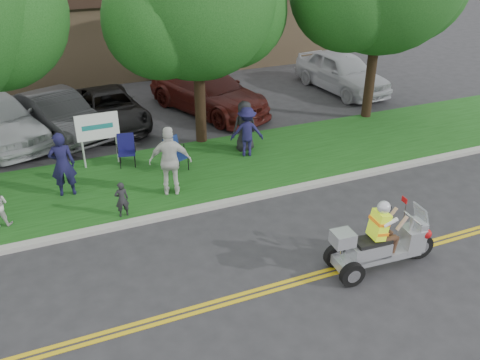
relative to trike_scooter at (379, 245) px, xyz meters
name	(u,v)px	position (x,y,z in m)	size (l,w,h in m)	color
ground	(287,268)	(-1.82, 0.75, -0.59)	(120.00, 120.00, 0.00)	#28282B
centerline_near	(300,283)	(-1.82, 0.17, -0.58)	(60.00, 0.10, 0.01)	gold
centerline_far	(296,279)	(-1.82, 0.33, -0.58)	(60.00, 0.10, 0.01)	gold
curb	(234,201)	(-1.82, 3.80, -0.53)	(60.00, 0.25, 0.12)	#A8A89E
grass_verge	(208,168)	(-1.82, 5.95, -0.53)	(60.00, 4.00, 0.10)	#184813
commercial_building	(154,19)	(0.18, 19.72, 1.42)	(18.00, 8.20, 4.00)	#9E7F5B
tree_mid	(198,7)	(-1.27, 7.98, 3.85)	(5.88, 4.80, 7.05)	#332114
business_sign	(98,130)	(-4.72, 7.35, 0.67)	(1.25, 0.06, 1.75)	silver
trike_scooter	(379,245)	(0.00, 0.00, 0.00)	(2.57, 0.88, 1.68)	black
lawn_chair_a	(126,148)	(-3.99, 7.11, 0.05)	(0.59, 0.61, 0.95)	black
lawn_chair_b	(174,152)	(-2.76, 6.17, 0.09)	(0.71, 0.72, 1.01)	black
spectator_adult_left	(62,164)	(-5.91, 5.86, 0.42)	(0.66, 0.43, 1.81)	#17153C
spectator_adult_right	(170,161)	(-3.25, 4.80, 0.48)	(1.13, 0.47, 1.93)	silver
spectator_chair_a	(247,132)	(-0.37, 6.29, 0.31)	(1.02, 0.59, 1.58)	#1A1844
spectator_chair_b	(245,126)	(-0.28, 6.69, 0.33)	(0.80, 0.52, 1.63)	black
child_left	(122,199)	(-4.72, 4.15, -0.01)	(0.35, 0.23, 0.95)	black
parked_car_left	(58,115)	(-5.64, 10.56, 0.16)	(1.58, 4.52, 1.49)	#313234
parked_car_mid	(110,108)	(-3.82, 10.85, 0.04)	(2.08, 4.50, 1.25)	black
parked_car_right	(208,91)	(-0.05, 10.82, 0.21)	(2.24, 5.51, 1.60)	#461410
parked_car_far_right	(342,71)	(6.18, 11.07, 0.25)	(1.99, 4.94, 1.68)	#B8B9BF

